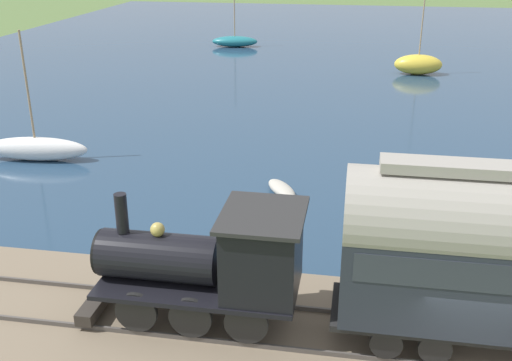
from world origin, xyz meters
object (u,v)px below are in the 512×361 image
at_px(sailboat_teal, 235,41).
at_px(rowboat_far_out, 282,189).
at_px(sailboat_white, 36,148).
at_px(rowboat_near_shore, 444,194).
at_px(sailboat_yellow, 418,64).
at_px(steam_locomotive, 216,259).

xyz_separation_m(sailboat_teal, rowboat_far_out, (-33.99, -8.98, -0.30)).
relative_size(sailboat_white, rowboat_far_out, 2.82).
bearing_deg(sailboat_white, rowboat_near_shore, -100.16).
height_order(sailboat_teal, sailboat_yellow, sailboat_yellow).
distance_m(rowboat_far_out, rowboat_near_shore, 6.43).
relative_size(rowboat_far_out, rowboat_near_shore, 0.80).
height_order(sailboat_white, rowboat_near_shore, sailboat_white).
relative_size(steam_locomotive, sailboat_yellow, 0.86).
xyz_separation_m(sailboat_yellow, rowboat_far_out, (-24.33, 7.14, -0.55)).
xyz_separation_m(steam_locomotive, sailboat_yellow, (33.94, -7.53, -1.59)).
xyz_separation_m(sailboat_teal, rowboat_near_shore, (-33.52, -15.39, -0.26)).
bearing_deg(steam_locomotive, rowboat_near_shore, -34.02).
xyz_separation_m(sailboat_teal, sailboat_white, (-31.99, 2.77, 0.06)).
height_order(steam_locomotive, sailboat_white, sailboat_white).
bearing_deg(sailboat_yellow, rowboat_far_out, 160.71).
distance_m(sailboat_teal, sailboat_yellow, 18.79).
distance_m(steam_locomotive, sailboat_yellow, 34.80).
relative_size(steam_locomotive, sailboat_white, 0.93).
distance_m(sailboat_yellow, rowboat_far_out, 25.36).
xyz_separation_m(sailboat_white, rowboat_far_out, (-1.99, -11.75, -0.37)).
bearing_deg(steam_locomotive, rowboat_far_out, -2.34).
bearing_deg(rowboat_far_out, sailboat_white, 138.17).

